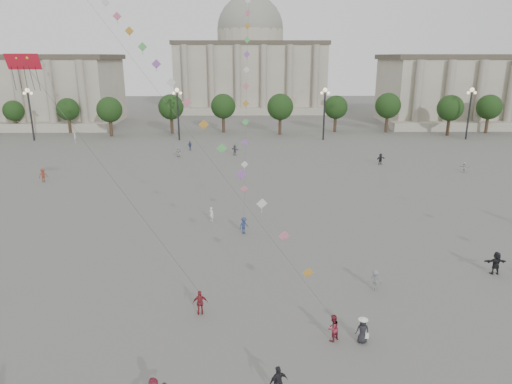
{
  "coord_description": "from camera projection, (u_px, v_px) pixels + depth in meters",
  "views": [
    {
      "loc": [
        -0.4,
        -24.15,
        16.76
      ],
      "look_at": [
        0.13,
        12.0,
        5.97
      ],
      "focal_mm": 32.0,
      "sensor_mm": 36.0,
      "label": 1
    }
  ],
  "objects": [
    {
      "name": "tourist_4",
      "position": [
        278.0,
        382.0,
        23.11
      ],
      "size": [
        1.15,
        0.88,
        1.82
      ],
      "primitive_type": "imported",
      "rotation": [
        0.0,
        0.0,
        3.61
      ],
      "color": "black",
      "rests_on": "ground"
    },
    {
      "name": "hat_person",
      "position": [
        363.0,
        330.0,
        27.59
      ],
      "size": [
        0.82,
        0.6,
        1.69
      ],
      "color": "black",
      "rests_on": "ground"
    },
    {
      "name": "person_crowd_13",
      "position": [
        211.0,
        214.0,
        48.07
      ],
      "size": [
        0.67,
        0.65,
        1.55
      ],
      "primitive_type": "imported",
      "rotation": [
        0.0,
        0.0,
        2.41
      ],
      "color": "white",
      "rests_on": "ground"
    },
    {
      "name": "dragon_kite",
      "position": [
        27.0,
        75.0,
        30.31
      ],
      "size": [
        6.92,
        2.44,
        19.29
      ],
      "color": "red",
      "rests_on": "ground"
    },
    {
      "name": "person_crowd_6",
      "position": [
        375.0,
        280.0,
        33.82
      ],
      "size": [
        1.21,
        0.97,
        1.64
      ],
      "primitive_type": "imported",
      "rotation": [
        0.0,
        0.0,
        5.89
      ],
      "color": "slate",
      "rests_on": "ground"
    },
    {
      "name": "kite_flyer_0",
      "position": [
        333.0,
        328.0,
        27.78
      ],
      "size": [
        1.07,
        1.04,
        1.74
      ],
      "primitive_type": "imported",
      "rotation": [
        0.0,
        0.0,
        3.81
      ],
      "color": "maroon",
      "rests_on": "ground"
    },
    {
      "name": "lamp_post_far_east",
      "position": [
        470.0,
        104.0,
        93.53
      ],
      "size": [
        2.0,
        0.9,
        10.65
      ],
      "color": "#262628",
      "rests_on": "ground"
    },
    {
      "name": "person_crowd_4",
      "position": [
        178.0,
        152.0,
        79.06
      ],
      "size": [
        1.54,
        1.17,
        1.62
      ],
      "primitive_type": "imported",
      "rotation": [
        0.0,
        0.0,
        3.67
      ],
      "color": "#B9B9B5",
      "rests_on": "ground"
    },
    {
      "name": "person_crowd_9",
      "position": [
        381.0,
        159.0,
        73.31
      ],
      "size": [
        1.74,
        1.17,
        1.8
      ],
      "primitive_type": "imported",
      "rotation": [
        0.0,
        0.0,
        0.42
      ],
      "color": "black",
      "rests_on": "ground"
    },
    {
      "name": "person_crowd_0",
      "position": [
        190.0,
        146.0,
        84.54
      ],
      "size": [
        1.02,
        0.97,
        1.69
      ],
      "primitive_type": "imported",
      "rotation": [
        0.0,
        0.0,
        0.73
      ],
      "color": "navy",
      "rests_on": "ground"
    },
    {
      "name": "hall_central",
      "position": [
        250.0,
        64.0,
        147.68
      ],
      "size": [
        48.3,
        34.3,
        35.5
      ],
      "color": "#A29B88",
      "rests_on": "ground"
    },
    {
      "name": "lamp_post_mid_west",
      "position": [
        178.0,
        104.0,
        92.7
      ],
      "size": [
        2.0,
        0.9,
        10.65
      ],
      "color": "#262628",
      "rests_on": "ground"
    },
    {
      "name": "tourist_0",
      "position": [
        200.0,
        303.0,
        30.63
      ],
      "size": [
        1.06,
        0.56,
        1.73
      ],
      "primitive_type": "imported",
      "rotation": [
        0.0,
        0.0,
        3.28
      ],
      "color": "maroon",
      "rests_on": "ground"
    },
    {
      "name": "person_crowd_2",
      "position": [
        43.0,
        175.0,
        63.15
      ],
      "size": [
        1.36,
        1.35,
        1.89
      ],
      "primitive_type": "imported",
      "rotation": [
        0.0,
        0.0,
        0.78
      ],
      "color": "brown",
      "rests_on": "ground"
    },
    {
      "name": "tree_row",
      "position": [
        251.0,
        110.0,
        101.13
      ],
      "size": [
        137.12,
        5.12,
        8.0
      ],
      "color": "#352A1A",
      "rests_on": "ground"
    },
    {
      "name": "person_crowd_12",
      "position": [
        235.0,
        150.0,
        80.16
      ],
      "size": [
        1.7,
        1.54,
        1.88
      ],
      "primitive_type": "imported",
      "rotation": [
        0.0,
        0.0,
        2.45
      ],
      "color": "slate",
      "rests_on": "ground"
    },
    {
      "name": "ground",
      "position": [
        257.0,
        341.0,
        27.94
      ],
      "size": [
        360.0,
        360.0,
        0.0
      ],
      "primitive_type": "plane",
      "color": "#575552",
      "rests_on": "ground"
    },
    {
      "name": "kite_flyer_1",
      "position": [
        244.0,
        225.0,
        44.64
      ],
      "size": [
        1.24,
        1.2,
        1.7
      ],
      "primitive_type": "imported",
      "rotation": [
        0.0,
        0.0,
        0.72
      ],
      "color": "navy",
      "rests_on": "ground"
    },
    {
      "name": "person_crowd_10",
      "position": [
        75.0,
        138.0,
        92.34
      ],
      "size": [
        0.52,
        0.7,
        1.77
      ],
      "primitive_type": "imported",
      "rotation": [
        0.0,
        0.0,
        1.72
      ],
      "color": "white",
      "rests_on": "ground"
    },
    {
      "name": "lamp_post_far_west",
      "position": [
        29.0,
        105.0,
        92.28
      ],
      "size": [
        2.0,
        0.9,
        10.65
      ],
      "color": "#262628",
      "rests_on": "ground"
    },
    {
      "name": "person_crowd_3",
      "position": [
        496.0,
        263.0,
        36.31
      ],
      "size": [
        1.76,
        0.58,
        1.9
      ],
      "primitive_type": "imported",
      "rotation": [
        0.0,
        0.0,
        3.13
      ],
      "color": "black",
      "rests_on": "ground"
    },
    {
      "name": "lamp_post_mid_east",
      "position": [
        325.0,
        104.0,
        93.11
      ],
      "size": [
        2.0,
        0.9,
        10.65
      ],
      "color": "#262628",
      "rests_on": "ground"
    },
    {
      "name": "person_crowd_7",
      "position": [
        464.0,
        167.0,
        68.4
      ],
      "size": [
        1.46,
        1.1,
        1.54
      ],
      "primitive_type": "imported",
      "rotation": [
        0.0,
        0.0,
        2.62
      ],
      "color": "silver",
      "rests_on": "ground"
    }
  ]
}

